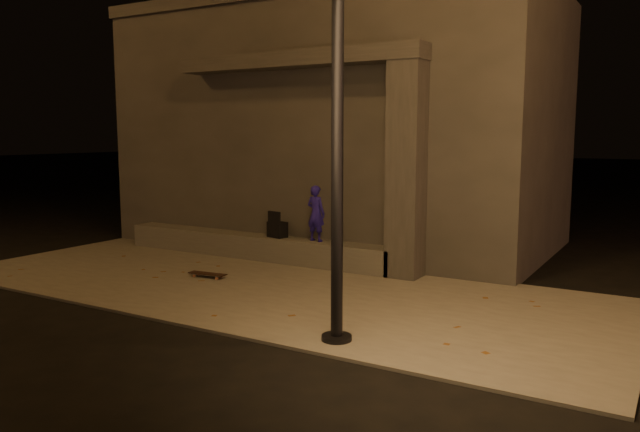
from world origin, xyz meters
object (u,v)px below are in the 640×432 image
Objects in this scene: skateboarder at (316,213)px; backpack at (277,228)px; column at (407,171)px; skateboard at (207,274)px.

skateboarder is 2.03× the size of backpack.
column is at bearing 14.20° from backpack.
column is 1.96m from skateboarder.
backpack is (-2.63, 0.00, -1.18)m from column.
skateboarder is 0.93m from backpack.
column is 3.78m from skateboard.
backpack is at bearing 180.00° from column.
backpack is 0.73× the size of skateboard.
skateboarder reaches higher than skateboard.
skateboarder is 1.47× the size of skateboard.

